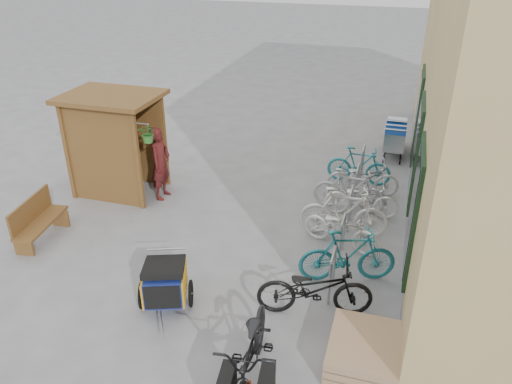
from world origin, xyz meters
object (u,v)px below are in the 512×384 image
(bench, at_px, (37,220))
(bike_1, at_px, (348,256))
(cargo_bike, at_px, (252,357))
(child_trailer, at_px, (165,282))
(bike_4, at_px, (361,199))
(shopping_carts, at_px, (395,134))
(bike_0, at_px, (315,288))
(kiosk, at_px, (111,131))
(bike_6, at_px, (363,178))
(bike_2, at_px, (341,228))
(bike_3, at_px, (344,212))
(pallet_stack, at_px, (364,352))
(bike_5, at_px, (350,190))
(person_kiosk, at_px, (161,163))
(bike_7, at_px, (359,166))

(bench, xyz_separation_m, bike_1, (6.16, 0.44, 0.06))
(cargo_bike, height_order, bike_1, cargo_bike)
(child_trailer, height_order, bike_4, child_trailer)
(shopping_carts, xyz_separation_m, bike_0, (-0.90, -7.25, -0.11))
(kiosk, xyz_separation_m, bike_6, (5.69, 1.48, -1.11))
(bike_1, bearing_deg, cargo_bike, 143.37)
(kiosk, xyz_separation_m, cargo_bike, (4.86, -4.76, -0.99))
(bike_0, distance_m, bike_2, 2.11)
(kiosk, relative_size, bike_3, 1.37)
(pallet_stack, xyz_separation_m, bike_3, (-0.78, 3.39, 0.34))
(bench, height_order, bike_5, bike_5)
(pallet_stack, relative_size, cargo_bike, 0.54)
(shopping_carts, height_order, bike_3, bike_3)
(kiosk, height_order, child_trailer, kiosk)
(bike_0, bearing_deg, bike_1, -34.77)
(bench, distance_m, cargo_bike, 5.76)
(bike_5, height_order, bike_6, bike_5)
(cargo_bike, height_order, bike_5, cargo_bike)
(child_trailer, distance_m, bike_3, 3.95)
(bike_2, relative_size, bike_3, 0.88)
(bike_0, xyz_separation_m, bike_5, (0.10, 3.64, 0.00))
(bench, relative_size, cargo_bike, 0.66)
(cargo_bike, height_order, bike_4, cargo_bike)
(bike_6, bearing_deg, kiosk, 96.27)
(kiosk, distance_m, cargo_bike, 6.88)
(person_kiosk, bearing_deg, bike_1, -113.09)
(bike_7, bearing_deg, bike_5, -179.09)
(child_trailer, xyz_separation_m, bike_4, (2.79, 3.98, -0.06))
(bike_4, bearing_deg, pallet_stack, -176.76)
(shopping_carts, bearing_deg, pallet_stack, -90.00)
(bench, xyz_separation_m, bike_4, (6.16, 2.87, -0.04))
(kiosk, bearing_deg, bike_5, 6.64)
(child_trailer, height_order, bike_2, child_trailer)
(kiosk, xyz_separation_m, bike_2, (5.51, -0.90, -1.13))
(pallet_stack, xyz_separation_m, bike_2, (-0.76, 2.97, 0.21))
(kiosk, bearing_deg, cargo_bike, -44.44)
(person_kiosk, bearing_deg, bike_4, -84.27)
(bench, height_order, bike_3, bike_3)
(kiosk, relative_size, person_kiosk, 1.43)
(kiosk, relative_size, child_trailer, 1.66)
(person_kiosk, relative_size, bike_3, 0.96)
(bike_4, height_order, bike_6, bike_6)
(shopping_carts, relative_size, person_kiosk, 0.91)
(bike_3, bearing_deg, person_kiosk, 76.24)
(bench, bearing_deg, bike_3, 10.43)
(pallet_stack, height_order, bike_2, bike_2)
(child_trailer, height_order, bike_1, bike_1)
(bike_1, height_order, bike_7, bike_1)
(bike_3, bearing_deg, bike_1, -176.67)
(bike_5, xyz_separation_m, bike_6, (0.21, 0.84, -0.05))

